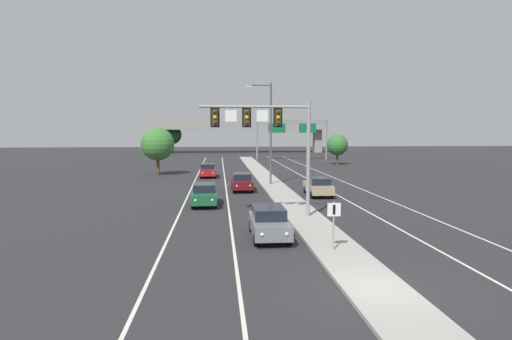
{
  "coord_description": "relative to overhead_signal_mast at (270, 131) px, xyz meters",
  "views": [
    {
      "loc": [
        -5.38,
        -14.02,
        5.53
      ],
      "look_at": [
        -3.2,
        11.14,
        3.2
      ],
      "focal_mm": 30.36,
      "sensor_mm": 36.0,
      "label": 1
    }
  ],
  "objects": [
    {
      "name": "lane_stripe_oncoming_center",
      "position": [
        -2.49,
        12.63,
        -5.48
      ],
      "size": [
        0.14,
        100.0,
        0.01
      ],
      "primitive_type": "cube",
      "color": "silver",
      "rests_on": "ground"
    },
    {
      "name": "median_island",
      "position": [
        2.21,
        5.63,
        -5.41
      ],
      "size": [
        2.4,
        110.0,
        0.15
      ],
      "primitive_type": "cube",
      "color": "#9E9B93",
      "rests_on": "ground"
    },
    {
      "name": "edge_stripe_right",
      "position": [
        10.21,
        12.63,
        -5.48
      ],
      "size": [
        0.14,
        100.0,
        0.01
      ],
      "primitive_type": "cube",
      "color": "silver",
      "rests_on": "ground"
    },
    {
      "name": "car_oncoming_red",
      "position": [
        -4.48,
        24.7,
        -4.66
      ],
      "size": [
        1.93,
        4.51,
        1.58
      ],
      "color": "maroon",
      "rests_on": "ground"
    },
    {
      "name": "tree_far_right_a",
      "position": [
        15.72,
        41.23,
        -2.31
      ],
      "size": [
        3.36,
        3.36,
        4.87
      ],
      "color": "#4C3823",
      "rests_on": "ground"
    },
    {
      "name": "car_receding_tan",
      "position": [
        5.18,
        9.22,
        -4.66
      ],
      "size": [
        1.88,
        4.49,
        1.58
      ],
      "color": "tan",
      "rests_on": "ground"
    },
    {
      "name": "ground_plane",
      "position": [
        2.21,
        -12.37,
        -5.48
      ],
      "size": [
        260.0,
        260.0,
        0.0
      ],
      "primitive_type": "plane",
      "color": "#28282B"
    },
    {
      "name": "highway_sign_gantry",
      "position": [
        10.41,
        52.98,
        0.68
      ],
      "size": [
        13.28,
        0.42,
        7.5
      ],
      "color": "gray",
      "rests_on": "ground"
    },
    {
      "name": "overpass_bridge",
      "position": [
        2.21,
        79.78,
        0.3
      ],
      "size": [
        42.4,
        6.4,
        7.65
      ],
      "color": "gray",
      "rests_on": "ground"
    },
    {
      "name": "car_oncoming_grey",
      "position": [
        -0.61,
        -4.63,
        -4.66
      ],
      "size": [
        1.83,
        4.47,
        1.58
      ],
      "color": "slate",
      "rests_on": "ground"
    },
    {
      "name": "lane_stripe_receding_center",
      "position": [
        6.91,
        12.63,
        -5.48
      ],
      "size": [
        0.14,
        100.0,
        0.01
      ],
      "primitive_type": "cube",
      "color": "silver",
      "rests_on": "ground"
    },
    {
      "name": "car_oncoming_darkred",
      "position": [
        -1.06,
        12.97,
        -4.66
      ],
      "size": [
        1.85,
        4.48,
        1.58
      ],
      "color": "#5B0F14",
      "rests_on": "ground"
    },
    {
      "name": "tree_far_left_b",
      "position": [
        -10.62,
        27.51,
        -1.65
      ],
      "size": [
        4.06,
        4.06,
        5.88
      ],
      "color": "#4C3823",
      "rests_on": "ground"
    },
    {
      "name": "median_sign_post",
      "position": [
        1.94,
        -7.71,
        -3.89
      ],
      "size": [
        0.6,
        0.1,
        2.2
      ],
      "color": "gray",
      "rests_on": "median_island"
    },
    {
      "name": "edge_stripe_left",
      "position": [
        -5.79,
        12.63,
        -5.48
      ],
      "size": [
        0.14,
        100.0,
        0.01
      ],
      "primitive_type": "cube",
      "color": "silver",
      "rests_on": "ground"
    },
    {
      "name": "overhead_signal_mast",
      "position": [
        0.0,
        0.0,
        0.0
      ],
      "size": [
        6.83,
        0.44,
        7.2
      ],
      "color": "gray",
      "rests_on": "median_island"
    },
    {
      "name": "street_lamp_median",
      "position": [
        1.81,
        16.57,
        0.31
      ],
      "size": [
        2.58,
        0.28,
        10.0
      ],
      "color": "#4C4C51",
      "rests_on": "median_island"
    },
    {
      "name": "tree_far_left_a",
      "position": [
        -14.61,
        82.46,
        -1.11
      ],
      "size": [
        4.63,
        4.63,
        6.7
      ],
      "color": "#4C3823",
      "rests_on": "ground"
    },
    {
      "name": "car_oncoming_green",
      "position": [
        -4.24,
        5.47,
        -4.66
      ],
      "size": [
        1.87,
        4.49,
        1.58
      ],
      "color": "#195633",
      "rests_on": "ground"
    }
  ]
}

